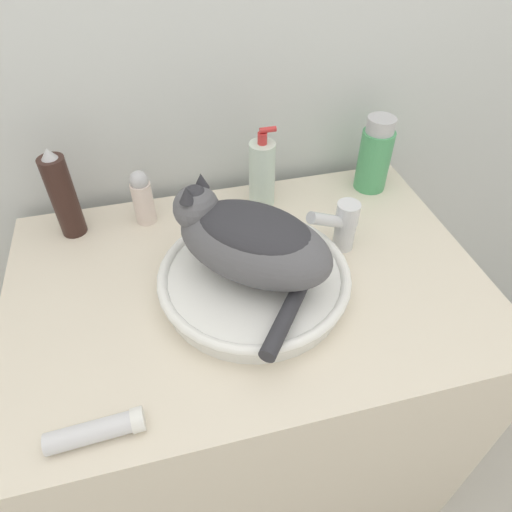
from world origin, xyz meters
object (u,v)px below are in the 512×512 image
Objects in this scene: cat at (249,239)px; soap_pump_bottle at (262,174)px; deodorant_stick at (142,197)px; cream_tube at (97,431)px; faucet at (342,224)px; mouthwash_bottle at (375,156)px; hairspray_can_black at (63,196)px.

soap_pump_bottle is (0.09, 0.26, -0.04)m from cat.
deodorant_stick is 0.91× the size of cream_tube.
soap_pump_bottle is 1.51× the size of deodorant_stick.
deodorant_stick is (-0.39, 0.20, -0.00)m from faucet.
mouthwash_bottle is at bearing 0.00° from soap_pump_bottle.
cat reaches higher than soap_pump_bottle.
cat reaches higher than deodorant_stick.
hairspray_can_black is 1.46× the size of cream_tube.
faucet is 0.93× the size of cream_tube.
cat is 2.58× the size of cream_tube.
faucet is at bearing -59.23° from soap_pump_bottle.
deodorant_stick reaches higher than cream_tube.
cream_tube is (-0.28, -0.23, -0.11)m from cat.
soap_pump_bottle is 1.06× the size of mouthwash_bottle.
cream_tube is (-0.38, -0.49, -0.07)m from soap_pump_bottle.
hairspray_can_black is (-0.34, 0.26, -0.03)m from cat.
cat is 0.28m from soap_pump_bottle.
hairspray_can_black is at bearing -180.00° from mouthwash_bottle.
cat is at bearing 39.36° from cream_tube.
cat is at bearing -109.46° from soap_pump_bottle.
deodorant_stick is 0.70× the size of mouthwash_bottle.
hairspray_can_black is (-0.43, 0.00, 0.02)m from soap_pump_bottle.
soap_pump_bottle reaches higher than cream_tube.
hairspray_can_black is at bearing 3.50° from cat.
soap_pump_bottle reaches higher than faucet.
cat is 2.78× the size of faucet.
soap_pump_bottle is 0.27m from deodorant_stick.
deodorant_stick is (-0.27, 0.00, -0.02)m from soap_pump_bottle.
deodorant_stick is 0.51m from cream_tube.
faucet is 1.02× the size of deodorant_stick.
faucet is 0.23m from soap_pump_bottle.
deodorant_stick is at bearing 180.00° from soap_pump_bottle.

